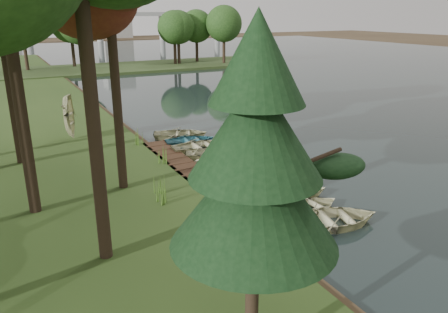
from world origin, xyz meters
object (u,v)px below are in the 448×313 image
stored_rowboat (72,134)px  pine_tree (255,158)px  rowboat_0 (334,217)px  boardwalk (203,182)px  rowboat_1 (309,206)px  rowboat_2 (290,192)px

stored_rowboat → pine_tree: 23.76m
rowboat_0 → stored_rowboat: size_ratio=1.30×
boardwalk → stored_rowboat: bearing=112.5°
boardwalk → rowboat_0: bearing=-67.2°
boardwalk → pine_tree: 13.81m
rowboat_1 → stored_rowboat: bearing=20.9°
rowboat_1 → pine_tree: bearing=129.7°
rowboat_0 → stored_rowboat: bearing=37.0°
stored_rowboat → rowboat_0: bearing=-134.3°
rowboat_1 → rowboat_2: bearing=-6.3°
rowboat_0 → pine_tree: bearing=139.8°
rowboat_1 → pine_tree: pine_tree is taller
pine_tree → rowboat_1: bearing=43.1°
boardwalk → pine_tree: pine_tree is taller
rowboat_1 → rowboat_2: 1.56m
rowboat_2 → stored_rowboat: (-7.57, 15.05, 0.18)m
boardwalk → rowboat_2: bearing=-52.5°
rowboat_1 → stored_rowboat: 18.22m
rowboat_1 → stored_rowboat: stored_rowboat is taller
pine_tree → stored_rowboat: bearing=91.0°
rowboat_1 → pine_tree: (-7.06, -6.60, 5.32)m
rowboat_0 → pine_tree: 10.21m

